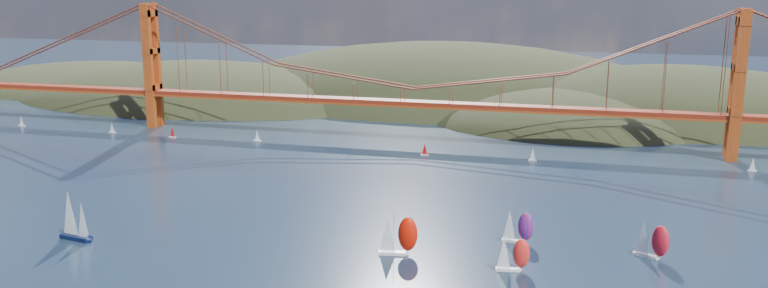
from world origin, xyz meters
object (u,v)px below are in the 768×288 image
(sloop_navy, at_px, (73,216))
(racer_0, at_px, (397,235))
(racer_1, at_px, (512,254))
(racer_rwb, at_px, (517,226))
(racer_2, at_px, (651,240))

(sloop_navy, relative_size, racer_0, 1.31)
(sloop_navy, distance_m, racer_1, 110.25)
(racer_0, xyz_separation_m, racer_rwb, (27.01, 16.35, -0.79))
(sloop_navy, distance_m, racer_rwb, 112.62)
(sloop_navy, bearing_deg, racer_1, 13.69)
(racer_2, bearing_deg, racer_1, -123.31)
(racer_1, height_order, racer_rwb, racer_rwb)
(sloop_navy, height_order, racer_0, sloop_navy)
(racer_0, height_order, racer_1, racer_0)
(racer_0, relative_size, racer_rwb, 1.18)
(sloop_navy, distance_m, racer_0, 82.95)
(racer_1, relative_size, racer_2, 0.91)
(racer_1, xyz_separation_m, racer_rwb, (-0.74, 19.39, 0.18))
(sloop_navy, distance_m, racer_2, 143.15)
(sloop_navy, xyz_separation_m, racer_rwb, (109.18, 27.56, -1.92))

